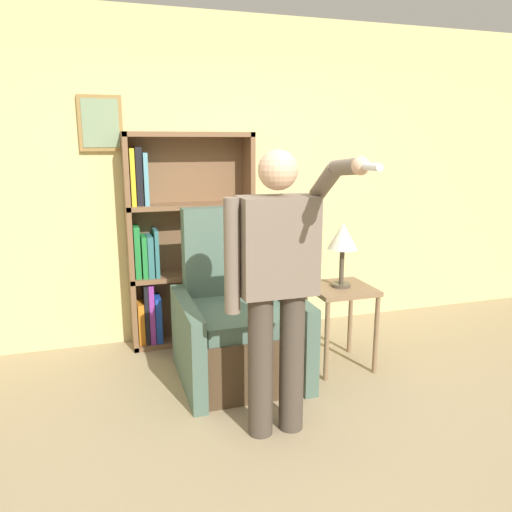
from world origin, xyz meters
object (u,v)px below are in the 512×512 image
bookcase (179,246)px  person_standing (277,277)px  table_lamp (343,239)px  armchair (237,327)px  side_table (340,300)px

bookcase → person_standing: bearing=-78.8°
table_lamp → armchair: bearing=172.4°
bookcase → person_standing: 1.65m
armchair → side_table: (0.80, -0.11, 0.16)m
side_table → table_lamp: bearing=90.0°
armchair → side_table: size_ratio=1.91×
armchair → person_standing: bearing=-89.0°
bookcase → armchair: size_ratio=1.46×
armchair → bookcase: bearing=111.5°
bookcase → side_table: (1.11, -0.88, -0.33)m
armchair → table_lamp: size_ratio=2.52×
bookcase → armchair: bookcase is taller
bookcase → table_lamp: 1.42m
bookcase → armchair: (0.30, -0.77, -0.49)m
person_standing → side_table: size_ratio=2.61×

